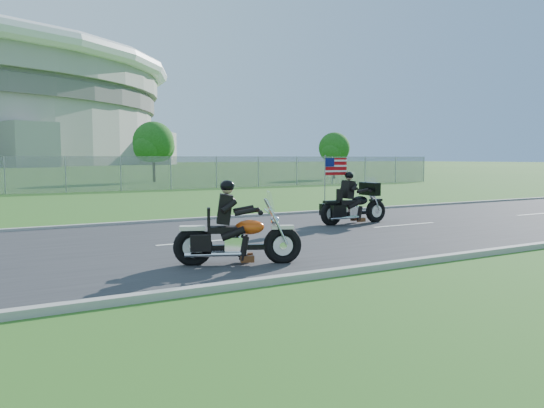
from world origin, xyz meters
TOP-DOWN VIEW (x-y plane):
  - ground at (0.00, 0.00)m, footprint 420.00×420.00m
  - road at (0.00, 0.00)m, footprint 120.00×8.00m
  - curb_north at (0.00, 4.05)m, footprint 120.00×0.18m
  - curb_south at (0.00, -4.05)m, footprint 120.00×0.18m
  - fence at (-5.00, 20.00)m, footprint 60.00×0.03m
  - tree_fence_near at (6.04, 30.04)m, footprint 3.52×3.28m
  - tree_fence_far at (22.04, 28.03)m, footprint 3.08×2.87m
  - motorcycle_lead at (-2.44, -2.58)m, footprint 2.17×1.12m
  - motorcycle_follow at (2.99, 1.00)m, footprint 2.27×0.75m

SIDE VIEW (x-z plane):
  - ground at x=0.00m, z-range 0.00..0.00m
  - road at x=0.00m, z-range 0.00..0.04m
  - curb_north at x=0.00m, z-range -0.01..0.11m
  - curb_south at x=0.00m, z-range -0.01..0.11m
  - motorcycle_lead at x=-2.44m, z-range -0.28..1.26m
  - motorcycle_follow at x=2.99m, z-range -0.42..1.47m
  - fence at x=-5.00m, z-range 0.00..2.00m
  - tree_fence_far at x=22.04m, z-range 0.54..4.74m
  - tree_fence_near at x=6.04m, z-range 0.60..5.35m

